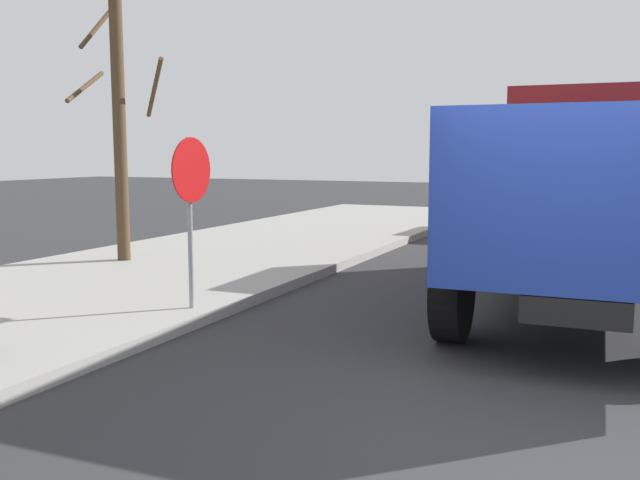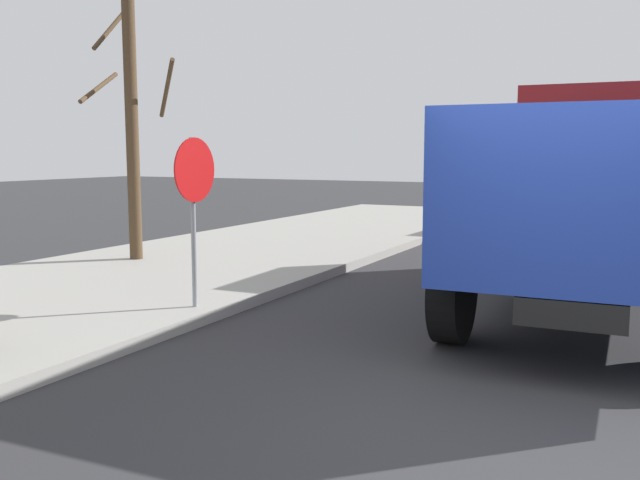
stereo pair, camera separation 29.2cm
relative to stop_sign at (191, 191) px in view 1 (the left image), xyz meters
name	(u,v)px [view 1 (the left image)]	position (x,y,z in m)	size (l,w,h in m)	color
ground_plane	(549,442)	(-1.91, -4.28, -1.55)	(80.00, 80.00, 0.00)	#2D2D30
stop_sign	(191,191)	(0.00, 0.00, 0.00)	(0.76, 0.08, 2.02)	gray
dump_truck_blue	(589,182)	(2.91, -4.20, 0.06)	(7.09, 3.00, 3.00)	#1E3899
dump_truck_gray	(628,166)	(14.38, -4.58, 0.06)	(7.08, 3.00, 3.00)	slate
dump_truck_yellow	(633,162)	(23.63, -4.70, 0.06)	(7.02, 2.86, 3.00)	gold
dump_truck_red	(634,160)	(30.67, -4.74, 0.06)	(7.08, 2.99, 3.00)	red
bare_tree	(119,125)	(2.62, 3.26, 0.91)	(1.65, 1.66, 4.43)	#4C3823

